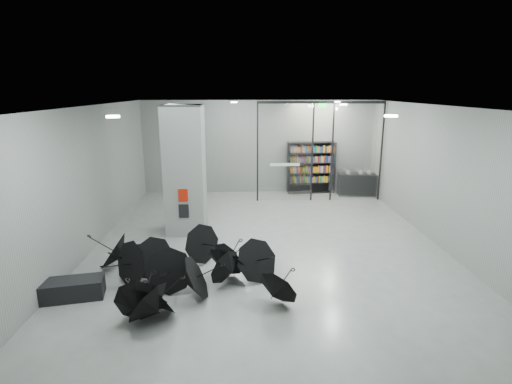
{
  "coord_description": "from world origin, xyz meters",
  "views": [
    {
      "loc": [
        -0.71,
        -10.26,
        4.44
      ],
      "look_at": [
        -0.3,
        1.5,
        1.4
      ],
      "focal_mm": 27.97,
      "sensor_mm": 36.0,
      "label": 1
    }
  ],
  "objects_px": {
    "bookshelf": "(311,168)",
    "umbrella_cluster": "(179,276)",
    "bench": "(72,289)",
    "column": "(185,170)",
    "shop_counter": "(357,185)"
  },
  "relations": [
    {
      "from": "column",
      "to": "umbrella_cluster",
      "type": "bearing_deg",
      "value": -85.14
    },
    {
      "from": "bookshelf",
      "to": "shop_counter",
      "type": "relative_size",
      "value": 1.43
    },
    {
      "from": "bookshelf",
      "to": "shop_counter",
      "type": "distance_m",
      "value": 2.09
    },
    {
      "from": "shop_counter",
      "to": "umbrella_cluster",
      "type": "xyz_separation_m",
      "value": [
        -6.37,
        -8.12,
        -0.16
      ]
    },
    {
      "from": "bench",
      "to": "bookshelf",
      "type": "distance_m",
      "value": 11.28
    },
    {
      "from": "column",
      "to": "bookshelf",
      "type": "height_order",
      "value": "column"
    },
    {
      "from": "shop_counter",
      "to": "bookshelf",
      "type": "bearing_deg",
      "value": 171.31
    },
    {
      "from": "column",
      "to": "bench",
      "type": "bearing_deg",
      "value": -114.81
    },
    {
      "from": "bench",
      "to": "bookshelf",
      "type": "relative_size",
      "value": 0.59
    },
    {
      "from": "bookshelf",
      "to": "umbrella_cluster",
      "type": "relative_size",
      "value": 0.44
    },
    {
      "from": "column",
      "to": "shop_counter",
      "type": "xyz_separation_m",
      "value": [
        6.7,
        4.22,
        -1.53
      ]
    },
    {
      "from": "bench",
      "to": "shop_counter",
      "type": "height_order",
      "value": "shop_counter"
    },
    {
      "from": "shop_counter",
      "to": "umbrella_cluster",
      "type": "relative_size",
      "value": 0.31
    },
    {
      "from": "column",
      "to": "bookshelf",
      "type": "relative_size",
      "value": 1.78
    },
    {
      "from": "shop_counter",
      "to": "umbrella_cluster",
      "type": "bearing_deg",
      "value": -121.4
    }
  ]
}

